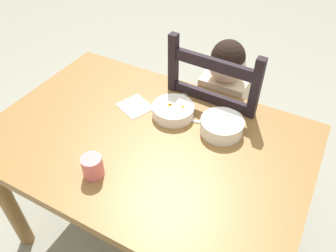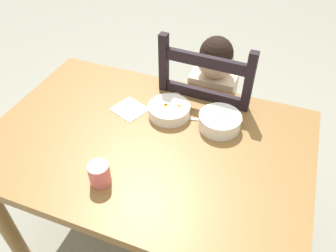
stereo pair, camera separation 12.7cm
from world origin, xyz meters
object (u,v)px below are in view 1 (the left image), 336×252
Objects in this scene: dining_chair at (217,126)px; spoon at (188,120)px; drinking_cup at (93,167)px; dining_table at (148,155)px; bowl_of_carrots at (173,110)px; bowl_of_peas at (222,126)px; child_figure at (220,103)px.

dining_chair is 7.15× the size of spoon.
dining_chair is at bearing 74.38° from drinking_cup.
dining_chair is 0.40m from spoon.
bowl_of_carrots is (0.03, 0.17, 0.13)m from dining_table.
drinking_cup reaches higher than bowl_of_peas.
bowl_of_carrots is 0.43m from drinking_cup.
bowl_of_peas reaches higher than bowl_of_carrots.
dining_chair is at bearing 110.78° from bowl_of_peas.
bowl_of_carrots is at bearing 81.00° from dining_table.
drinking_cup is at bearing -126.46° from bowl_of_peas.
spoon is (0.10, 0.17, 0.11)m from dining_table.
drinking_cup is at bearing -105.62° from dining_chair.
bowl_of_peas is at bearing 0.01° from bowl_of_carrots.
drinking_cup reaches higher than spoon.
child_figure is 5.44× the size of bowl_of_peas.
bowl_of_peas is 0.15m from spoon.
dining_chair is 1.06× the size of child_figure.
child_figure is 0.34m from bowl_of_peas.
dining_table is at bearing -106.30° from child_figure.
child_figure is at bearing 74.17° from drinking_cup.
dining_chair is at bearing 83.49° from spoon.
dining_table is 7.14× the size of bowl_of_carrots.
dining_table is at bearing 75.06° from drinking_cup.
bowl_of_carrots is at bearing -109.89° from dining_chair.
child_figure is 6.77× the size of spoon.
dining_table is 0.22m from bowl_of_carrots.
dining_chair reaches higher than bowl_of_carrots.
drinking_cup is at bearing -104.94° from dining_table.
dining_table is 7.36× the size of bowl_of_peas.
bowl_of_carrots reaches higher than dining_table.
drinking_cup is (-0.31, -0.42, 0.01)m from bowl_of_peas.
bowl_of_peas is at bearing -69.59° from child_figure.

